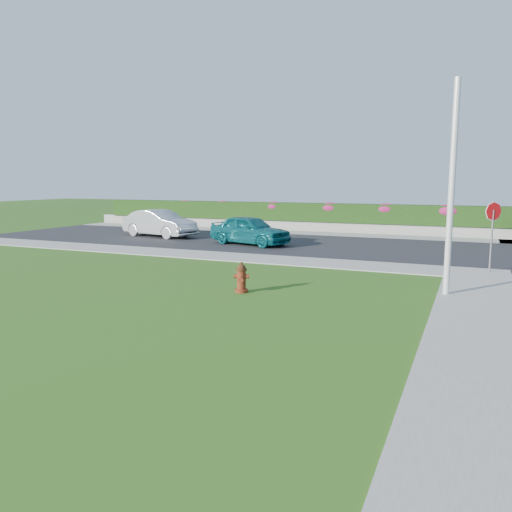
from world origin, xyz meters
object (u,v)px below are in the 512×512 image
at_px(sedan_teal, 250,230).
at_px(utility_pole, 452,190).
at_px(stop_sign, 493,221).
at_px(sedan_silver, 160,223).
at_px(fire_hydrant, 241,278).

distance_m(sedan_teal, utility_pole, 11.96).
relative_size(sedan_teal, stop_sign, 1.72).
bearing_deg(sedan_teal, stop_sign, -93.99).
bearing_deg(utility_pole, sedan_teal, 140.56).
bearing_deg(utility_pole, sedan_silver, 149.99).
bearing_deg(stop_sign, fire_hydrant, -154.39).
relative_size(fire_hydrant, stop_sign, 0.35).
distance_m(sedan_teal, stop_sign, 10.83).
distance_m(sedan_silver, utility_pole, 17.42).
bearing_deg(stop_sign, sedan_silver, 146.37).
relative_size(utility_pole, stop_sign, 2.37).
height_order(fire_hydrant, stop_sign, stop_sign).
height_order(sedan_teal, sedan_silver, sedan_silver).
relative_size(fire_hydrant, sedan_silver, 0.19).
bearing_deg(sedan_silver, fire_hydrant, -124.74).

